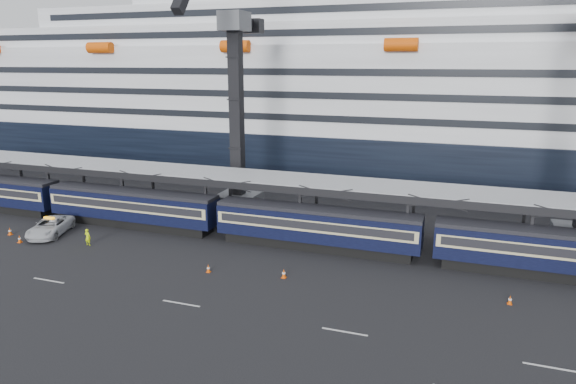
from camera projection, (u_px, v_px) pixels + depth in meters
name	position (u px, v px, depth m)	size (l,w,h in m)	color
ground	(386.00, 309.00, 35.98)	(260.00, 260.00, 0.00)	black
lane_markings	(518.00, 373.00, 28.59)	(111.00, 4.27, 0.02)	beige
train	(352.00, 230.00, 46.07)	(133.05, 3.00, 4.05)	black
canopy	(412.00, 191.00, 47.48)	(130.00, 6.25, 5.53)	#93959B
cruise_ship	(431.00, 93.00, 75.31)	(214.09, 28.84, 34.00)	black
crane_dark_near	(235.00, 107.00, 56.43)	(4.50, 17.75, 35.08)	#484A4F
pickup_truck	(50.00, 227.00, 51.18)	(2.81, 6.09, 1.69)	silver
worker	(88.00, 237.00, 48.27)	(0.59, 0.39, 1.62)	#CFF30C
traffic_cone_a	(10.00, 231.00, 51.29)	(0.39, 0.39, 0.78)	#E14E07
traffic_cone_b	(20.00, 239.00, 49.10)	(0.38, 0.38, 0.76)	#E14E07
traffic_cone_c	(208.00, 268.00, 42.21)	(0.34, 0.34, 0.69)	#E14E07
traffic_cone_d	(284.00, 273.00, 41.09)	(0.39, 0.39, 0.78)	#E14E07
traffic_cone_e	(510.00, 300.00, 36.66)	(0.34, 0.34, 0.69)	#E14E07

